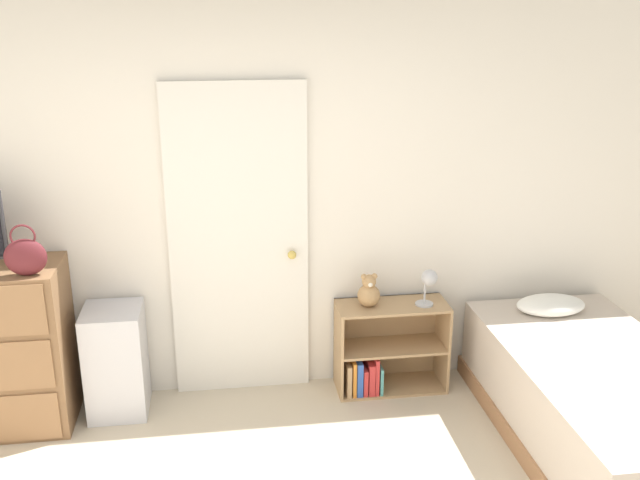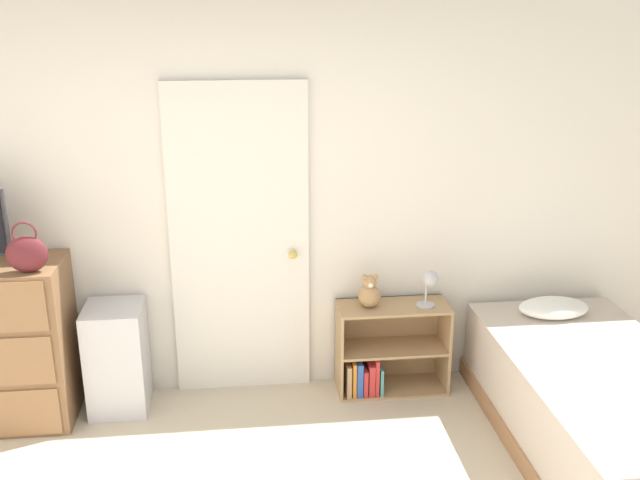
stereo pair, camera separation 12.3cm
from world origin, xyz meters
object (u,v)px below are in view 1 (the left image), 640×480
at_px(storage_bin, 116,361).
at_px(desk_lamp, 429,281).
at_px(teddy_bear, 369,292).
at_px(handbag, 25,256).
at_px(bed, 599,403).
at_px(bookshelf, 381,354).

distance_m(storage_bin, desk_lamp, 2.05).
relative_size(teddy_bear, desk_lamp, 0.91).
bearing_deg(storage_bin, teddy_bear, 1.19).
height_order(handbag, desk_lamp, handbag).
relative_size(storage_bin, teddy_bear, 3.10).
bearing_deg(teddy_bear, storage_bin, -178.81).
bearing_deg(bed, desk_lamp, 136.50).
distance_m(handbag, bed, 3.38).
height_order(handbag, bookshelf, handbag).
height_order(bookshelf, bed, bed).
bearing_deg(handbag, bed, -10.04).
distance_m(teddy_bear, bed, 1.52).
bearing_deg(bookshelf, teddy_bear, -175.95).
distance_m(storage_bin, teddy_bear, 1.66).
relative_size(storage_bin, bookshelf, 0.96).
xyz_separation_m(handbag, desk_lamp, (2.40, 0.21, -0.36)).
relative_size(teddy_bear, bed, 0.11).
xyz_separation_m(storage_bin, bookshelf, (1.72, 0.04, -0.10)).
xyz_separation_m(teddy_bear, bed, (1.20, -0.82, -0.43)).
bearing_deg(handbag, teddy_bear, 7.09).
bearing_deg(desk_lamp, storage_bin, 179.70).
bearing_deg(storage_bin, bed, -15.58).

